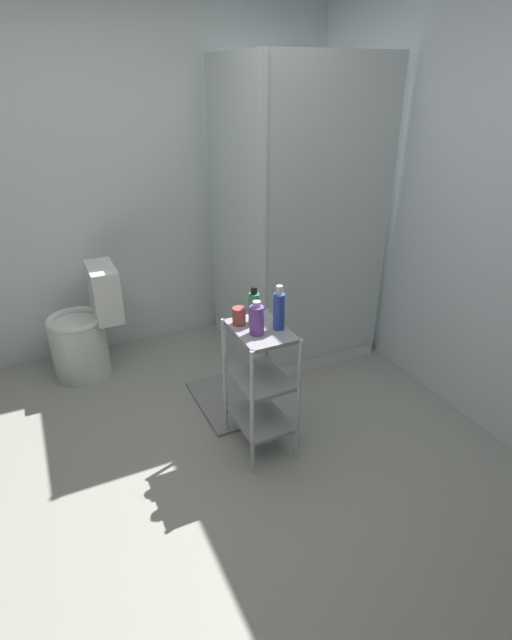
% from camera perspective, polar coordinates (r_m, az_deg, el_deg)
% --- Properties ---
extents(ground_plane, '(4.20, 4.20, 0.02)m').
position_cam_1_polar(ground_plane, '(2.54, -8.45, -21.61)').
color(ground_plane, '#9B9D91').
extents(wall_left, '(0.10, 4.20, 2.50)m').
position_cam_1_polar(wall_left, '(3.58, -19.28, 15.29)').
color(wall_left, silver).
rests_on(wall_left, ground_plane).
extents(shower_stall, '(0.92, 0.92, 2.00)m').
position_cam_1_polar(shower_stall, '(3.55, 3.59, 3.31)').
color(shower_stall, white).
rests_on(shower_stall, ground_plane).
extents(toilet, '(0.37, 0.49, 0.76)m').
position_cam_1_polar(toilet, '(3.51, -19.25, -1.29)').
color(toilet, white).
rests_on(toilet, ground_plane).
extents(storage_cart, '(0.38, 0.28, 0.74)m').
position_cam_1_polar(storage_cart, '(2.59, 0.50, -6.99)').
color(storage_cart, silver).
rests_on(storage_cart, ground_plane).
extents(body_wash_bottle_green, '(0.06, 0.06, 0.20)m').
position_cam_1_polar(body_wash_bottle_green, '(2.47, -0.23, 1.51)').
color(body_wash_bottle_green, '#3B8D57').
rests_on(body_wash_bottle_green, storage_cart).
extents(conditioner_bottle_purple, '(0.07, 0.07, 0.17)m').
position_cam_1_polar(conditioner_bottle_purple, '(2.36, 0.08, 0.05)').
color(conditioner_bottle_purple, purple).
rests_on(conditioner_bottle_purple, storage_cart).
extents(shampoo_bottle_blue, '(0.06, 0.06, 0.23)m').
position_cam_1_polar(shampoo_bottle_blue, '(2.40, 2.69, 1.17)').
color(shampoo_bottle_blue, '#304EAE').
rests_on(shampoo_bottle_blue, storage_cart).
extents(rinse_cup, '(0.07, 0.07, 0.09)m').
position_cam_1_polar(rinse_cup, '(2.47, -2.00, 0.47)').
color(rinse_cup, '#B24742').
rests_on(rinse_cup, storage_cart).
extents(bath_mat, '(0.60, 0.40, 0.02)m').
position_cam_1_polar(bath_mat, '(3.18, -3.07, -9.26)').
color(bath_mat, gray).
rests_on(bath_mat, ground_plane).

